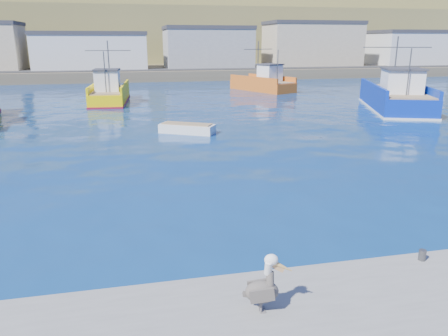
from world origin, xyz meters
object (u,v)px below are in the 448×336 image
Objects in this scene: boat_orange at (264,82)px; skiff_mid at (187,129)px; trawler_blue at (396,97)px; pelican at (264,287)px; skiff_far at (400,87)px; trawler_yellow_b at (110,93)px.

boat_orange is 27.90m from skiff_mid.
trawler_blue reaches higher than pelican.
skiff_mid is at bearing -118.54° from boat_orange.
trawler_blue is at bearing 17.94° from skiff_mid.
skiff_far is at bearing 35.67° from skiff_mid.
pelican is (4.44, -39.34, 0.12)m from trawler_yellow_b.
skiff_mid is 2.94× the size of pelican.
skiff_far is (11.58, 16.46, -0.86)m from trawler_blue.
skiff_far is 2.93× the size of pelican.
pelican is at bearing -83.56° from trawler_yellow_b.
trawler_yellow_b is 38.46m from skiff_far.
trawler_yellow_b is at bearing 158.01° from trawler_blue.
boat_orange is 2.42× the size of skiff_far.
skiff_mid reaches higher than skiff_far.
trawler_blue is 20.14m from skiff_far.
skiff_mid is at bearing -144.33° from skiff_far.
boat_orange is at bearing 175.93° from skiff_far.
trawler_blue is 1.41× the size of boat_orange.
trawler_blue reaches higher than boat_orange.
trawler_blue is 21.75m from skiff_mid.
skiff_mid is (5.76, -17.37, -0.70)m from trawler_yellow_b.
skiff_mid is at bearing 86.57° from pelican.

